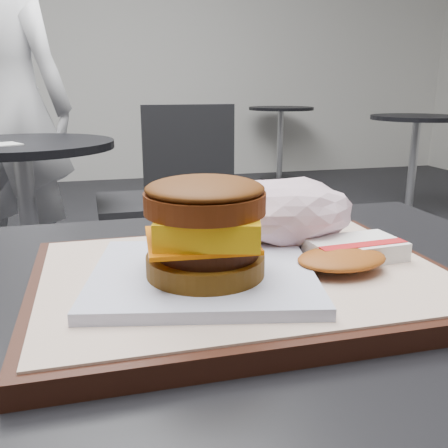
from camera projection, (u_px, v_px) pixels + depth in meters
serving_tray at (244, 280)px, 0.46m from camera, size 0.38×0.28×0.02m
breakfast_sandwich at (205, 239)px, 0.42m from camera, size 0.22×0.21×0.09m
hash_brown at (349, 253)px, 0.47m from camera, size 0.12×0.10×0.02m
crumpled_wrapper at (283, 211)px, 0.53m from camera, size 0.15×0.12×0.07m
neighbor_table at (26, 193)px, 1.96m from camera, size 0.70×0.70×0.75m
napkin at (1, 144)px, 1.79m from camera, size 0.16×0.16×0.00m
neighbor_chair at (162, 192)px, 2.17m from camera, size 0.60×0.42×0.88m
patron at (10, 107)px, 2.42m from camera, size 0.74×0.63×1.71m
bg_table_near at (415, 142)px, 3.65m from camera, size 0.66×0.66×0.75m
bg_table_far at (281, 126)px, 5.13m from camera, size 0.66×0.66×0.75m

